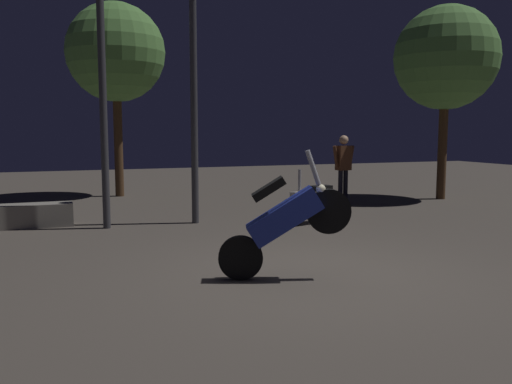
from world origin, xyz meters
The scene contains 8 objects.
ground_plane centered at (0.00, 0.00, 0.00)m, with size 40.00×40.00×0.00m, color #4C443D.
motorcycle_blue_foreground centered at (-0.44, -0.09, 0.74)m, with size 1.61×0.62×1.63m.
motorcycle_white_parked_left centered at (1.73, 3.38, 0.44)m, with size 1.64×0.52×1.11m.
person_rider_beside centered at (3.90, 5.96, 1.04)m, with size 0.67×0.28×1.73m.
streetlamp_near centered at (-2.17, 4.37, 3.18)m, with size 0.36×0.36×5.00m.
streetlamp_far centered at (-0.44, 4.33, 3.07)m, with size 0.36×0.36×4.81m.
tree_left_bg centered at (6.78, 5.68, 3.75)m, with size 2.73×2.73×5.14m.
tree_center_bg centered at (-1.33, 9.42, 3.98)m, with size 2.71×2.71×5.35m.
Camera 1 is at (-3.13, -6.16, 1.87)m, focal length 37.82 mm.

